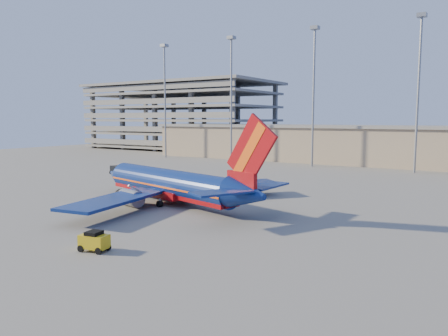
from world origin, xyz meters
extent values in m
plane|color=slate|center=(0.00, 0.00, 0.00)|extent=(220.00, 220.00, 0.00)
cube|color=gray|center=(10.00, 58.00, 4.00)|extent=(120.00, 15.00, 8.00)
cube|color=slate|center=(10.00, 58.00, 8.20)|extent=(122.00, 16.00, 0.60)
cube|color=slate|center=(-62.00, 74.00, 1.00)|extent=(60.00, 30.00, 0.70)
cube|color=slate|center=(-62.00, 74.00, 5.20)|extent=(60.00, 30.00, 0.70)
cube|color=slate|center=(-62.00, 74.00, 9.40)|extent=(60.00, 30.00, 0.70)
cube|color=slate|center=(-62.00, 74.00, 13.60)|extent=(60.00, 30.00, 0.70)
cube|color=slate|center=(-62.00, 74.00, 17.80)|extent=(60.00, 30.00, 0.70)
cube|color=slate|center=(-62.00, 74.00, 21.00)|extent=(62.00, 32.00, 0.80)
cube|color=slate|center=(-62.00, 87.00, 10.50)|extent=(1.20, 1.20, 21.00)
cylinder|color=gray|center=(-45.00, 46.00, 14.00)|extent=(0.44, 0.44, 28.00)
cube|color=gray|center=(-45.00, 46.00, 28.30)|extent=(1.60, 1.60, 0.70)
cylinder|color=gray|center=(-25.00, 46.00, 14.00)|extent=(0.44, 0.44, 28.00)
cube|color=gray|center=(-25.00, 46.00, 28.30)|extent=(1.60, 1.60, 0.70)
cylinder|color=gray|center=(-5.00, 46.00, 14.00)|extent=(0.44, 0.44, 28.00)
cube|color=gray|center=(-5.00, 46.00, 28.30)|extent=(1.60, 1.60, 0.70)
cylinder|color=gray|center=(15.00, 46.00, 14.00)|extent=(0.44, 0.44, 28.00)
cube|color=gray|center=(15.00, 46.00, 28.30)|extent=(1.60, 1.60, 0.70)
cylinder|color=navy|center=(-4.33, -0.94, 2.38)|extent=(21.33, 8.44, 3.27)
cube|color=#9F0C10|center=(-4.33, -0.94, 1.54)|extent=(21.17, 7.85, 1.15)
cube|color=#FF5C15|center=(-4.33, -0.94, 2.16)|extent=(21.34, 8.48, 0.19)
cone|color=navy|center=(-16.38, 2.16, 2.38)|extent=(4.40, 4.09, 3.27)
cube|color=black|center=(-15.27, 1.87, 3.22)|extent=(2.62, 2.75, 0.71)
cone|color=navy|center=(8.15, -4.16, 2.69)|extent=(5.26, 4.31, 3.27)
cube|color=#9F0C10|center=(7.47, -3.98, 3.88)|extent=(3.71, 1.39, 1.94)
cube|color=#9F0C10|center=(8.66, -4.29, 6.97)|extent=(6.34, 1.89, 7.04)
cube|color=#FF5C15|center=(8.49, -4.25, 6.97)|extent=(4.27, 1.43, 5.52)
cube|color=navy|center=(8.56, -1.16, 3.18)|extent=(2.89, 5.76, 0.19)
cube|color=navy|center=(7.06, -6.98, 3.18)|extent=(4.89, 6.24, 0.19)
cube|color=navy|center=(-1.11, 6.25, 1.59)|extent=(11.96, 13.46, 0.31)
cube|color=navy|center=(-4.98, -8.80, 1.59)|extent=(6.62, 14.22, 0.31)
cube|color=#9F0C10|center=(-3.90, -1.05, 1.19)|extent=(5.99, 4.65, 0.88)
cylinder|color=gray|center=(-4.21, 3.76, 1.01)|extent=(3.54, 2.59, 1.85)
cylinder|color=gray|center=(-6.50, -5.12, 1.01)|extent=(3.54, 2.59, 1.85)
cylinder|color=gray|center=(-13.73, 1.48, 0.49)|extent=(0.26, 0.26, 0.97)
cylinder|color=black|center=(-13.73, 1.48, 0.28)|extent=(0.60, 0.35, 0.56)
cylinder|color=black|center=(-2.47, 0.95, 0.37)|extent=(0.84, 0.65, 0.74)
cylinder|color=black|center=(-3.62, -3.50, 0.37)|extent=(0.84, 0.65, 0.74)
cube|color=gold|center=(3.30, -18.79, 0.76)|extent=(2.33, 1.60, 1.02)
cube|color=black|center=(3.30, -18.79, 1.37)|extent=(1.21, 1.29, 0.36)
cylinder|color=black|center=(2.39, -18.40, 0.26)|extent=(0.55, 0.28, 0.53)
cylinder|color=black|center=(2.61, -19.50, 0.26)|extent=(0.55, 0.28, 0.53)
cylinder|color=black|center=(3.99, -18.09, 0.26)|extent=(0.55, 0.28, 0.53)
cylinder|color=black|center=(4.20, -19.19, 0.26)|extent=(0.55, 0.28, 0.53)
camera|label=1|loc=(29.00, -40.40, 9.99)|focal=35.00mm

